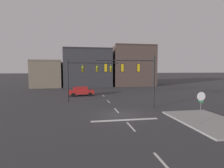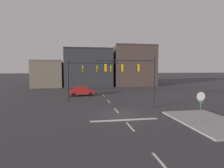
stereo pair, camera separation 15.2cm
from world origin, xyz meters
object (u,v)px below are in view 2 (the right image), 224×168
(stop_sign, at_px, (201,100))
(signal_mast_near_side, at_px, (135,72))
(car_lot_nearside, at_px, (81,91))
(signal_mast_far_side, at_px, (86,72))

(stop_sign, bearing_deg, signal_mast_near_side, 115.60)
(signal_mast_near_side, distance_m, car_lot_nearside, 13.69)
(signal_mast_near_side, bearing_deg, stop_sign, -64.40)
(stop_sign, relative_size, car_lot_nearside, 0.62)
(signal_mast_near_side, bearing_deg, car_lot_nearside, 118.80)
(signal_mast_far_side, bearing_deg, signal_mast_near_side, -46.70)
(signal_mast_near_side, relative_size, stop_sign, 2.55)
(stop_sign, xyz_separation_m, car_lot_nearside, (-9.90, 18.95, -1.29))
(signal_mast_far_side, distance_m, car_lot_nearside, 6.61)
(signal_mast_far_side, relative_size, car_lot_nearside, 1.70)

